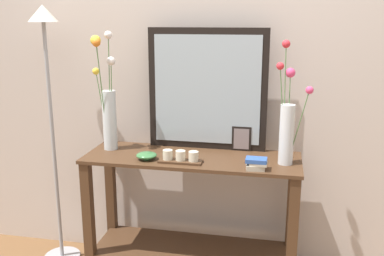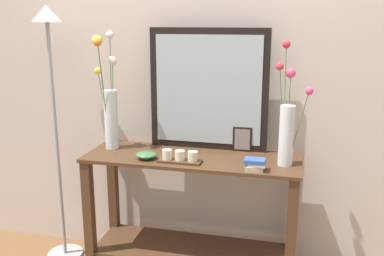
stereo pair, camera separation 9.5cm
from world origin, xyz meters
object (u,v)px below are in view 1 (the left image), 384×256
(console_table, at_px, (192,207))
(mirror_leaning, at_px, (207,90))
(vase_right, at_px, (287,125))
(decorative_bowl, at_px, (147,155))
(candle_tray, at_px, (181,157))
(floor_lamp, at_px, (49,95))
(tall_vase_left, at_px, (108,106))
(book_stack, at_px, (256,164))
(picture_frame_small, at_px, (241,139))

(console_table, xyz_separation_m, mirror_leaning, (0.06, 0.18, 0.69))
(vase_right, distance_m, decorative_bowl, 0.81)
(decorative_bowl, bearing_deg, candle_tray, -2.89)
(candle_tray, distance_m, floor_lamp, 0.95)
(candle_tray, distance_m, decorative_bowl, 0.20)
(candle_tray, bearing_deg, console_table, 70.68)
(mirror_leaning, bearing_deg, candle_tray, -107.84)
(candle_tray, height_order, decorative_bowl, candle_tray)
(console_table, xyz_separation_m, floor_lamp, (-0.93, 0.08, 0.64))
(mirror_leaning, distance_m, tall_vase_left, 0.61)
(tall_vase_left, xyz_separation_m, book_stack, (0.91, -0.19, -0.24))
(picture_frame_small, height_order, floor_lamp, floor_lamp)
(candle_tray, xyz_separation_m, floor_lamp, (-0.89, 0.20, 0.29))
(tall_vase_left, height_order, picture_frame_small, tall_vase_left)
(picture_frame_small, relative_size, floor_lamp, 0.09)
(vase_right, bearing_deg, floor_lamp, 176.05)
(mirror_leaning, distance_m, vase_right, 0.54)
(mirror_leaning, bearing_deg, console_table, -106.88)
(tall_vase_left, height_order, decorative_bowl, tall_vase_left)
(tall_vase_left, bearing_deg, floor_lamp, 174.73)
(vase_right, height_order, decorative_bowl, vase_right)
(mirror_leaning, height_order, book_stack, mirror_leaning)
(console_table, bearing_deg, floor_lamp, 175.18)
(console_table, height_order, mirror_leaning, mirror_leaning)
(console_table, relative_size, book_stack, 10.72)
(tall_vase_left, height_order, floor_lamp, floor_lamp)
(tall_vase_left, relative_size, decorative_bowl, 6.00)
(book_stack, distance_m, floor_lamp, 1.36)
(console_table, xyz_separation_m, candle_tray, (-0.04, -0.12, 0.35))
(mirror_leaning, height_order, candle_tray, mirror_leaning)
(candle_tray, bearing_deg, mirror_leaning, 72.16)
(console_table, height_order, candle_tray, candle_tray)
(tall_vase_left, xyz_separation_m, candle_tray, (0.48, -0.16, -0.24))
(decorative_bowl, distance_m, floor_lamp, 0.77)
(vase_right, bearing_deg, mirror_leaning, 156.53)
(candle_tray, distance_m, picture_frame_small, 0.43)
(decorative_bowl, relative_size, floor_lamp, 0.07)
(book_stack, bearing_deg, candle_tray, 175.15)
(decorative_bowl, bearing_deg, vase_right, 6.26)
(console_table, relative_size, vase_right, 1.87)
(book_stack, height_order, floor_lamp, floor_lamp)
(vase_right, relative_size, candle_tray, 2.76)
(mirror_leaning, bearing_deg, vase_right, -23.47)
(decorative_bowl, xyz_separation_m, floor_lamp, (-0.68, 0.19, 0.29))
(vase_right, xyz_separation_m, floor_lamp, (-1.46, 0.10, 0.10))
(vase_right, distance_m, candle_tray, 0.61)
(candle_tray, xyz_separation_m, decorative_bowl, (-0.20, 0.01, -0.00))
(mirror_leaning, xyz_separation_m, decorative_bowl, (-0.30, -0.29, -0.34))
(tall_vase_left, xyz_separation_m, floor_lamp, (-0.40, 0.04, 0.05))
(vase_right, bearing_deg, tall_vase_left, 176.55)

